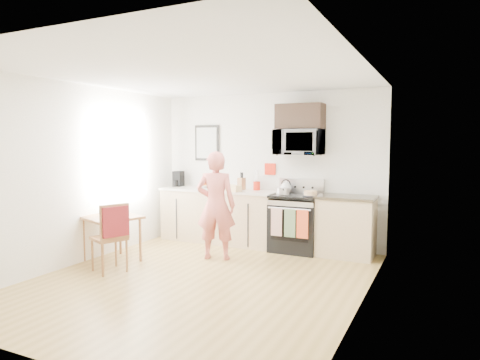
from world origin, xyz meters
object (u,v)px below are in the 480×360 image
at_px(dining_table, 111,221).
at_px(chair, 113,229).
at_px(range, 296,224).
at_px(cake, 310,194).
at_px(person, 216,205).
at_px(microwave, 299,142).

distance_m(dining_table, chair, 0.64).
xyz_separation_m(range, cake, (0.27, -0.11, 0.53)).
bearing_deg(chair, person, 78.70).
height_order(person, dining_table, person).
xyz_separation_m(range, dining_table, (-2.26, -1.77, 0.16)).
height_order(microwave, cake, microwave).
height_order(range, dining_table, range).
bearing_deg(dining_table, range, 38.14).
distance_m(person, dining_table, 1.56).
relative_size(person, cake, 6.55).
bearing_deg(cake, microwave, 141.15).
bearing_deg(range, cake, -22.38).
bearing_deg(range, chair, -129.01).
bearing_deg(cake, range, 157.62).
bearing_deg(cake, chair, -134.32).
relative_size(dining_table, cake, 3.23).
xyz_separation_m(microwave, cake, (0.27, -0.21, -0.80)).
bearing_deg(person, microwave, -148.44).
distance_m(person, cake, 1.49).
xyz_separation_m(person, cake, (1.20, 0.87, 0.15)).
bearing_deg(cake, dining_table, -146.59).
xyz_separation_m(microwave, person, (-0.94, -1.09, -0.94)).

